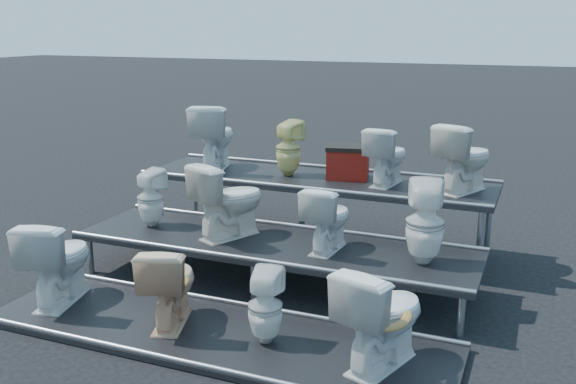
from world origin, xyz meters
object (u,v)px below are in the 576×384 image
at_px(toilet_0, 58,260).
at_px(toilet_1, 170,283).
at_px(red_crate, 348,164).
at_px(toilet_9, 288,148).
at_px(toilet_5, 229,200).
at_px(toilet_11, 464,158).
at_px(toilet_2, 265,306).
at_px(toilet_10, 387,156).
at_px(toilet_6, 328,218).
at_px(toilet_4, 150,198).
at_px(toilet_3, 382,315).
at_px(toilet_7, 425,222).
at_px(toilet_8, 214,136).

bearing_deg(toilet_0, toilet_1, 166.86).
bearing_deg(red_crate, toilet_9, 178.36).
relative_size(toilet_5, toilet_11, 1.06).
xyz_separation_m(toilet_2, toilet_11, (1.22, 2.60, 0.86)).
height_order(toilet_5, toilet_10, toilet_10).
bearing_deg(toilet_6, toilet_2, 89.72).
relative_size(toilet_0, toilet_4, 1.31).
relative_size(toilet_0, toilet_3, 1.01).
xyz_separation_m(toilet_7, toilet_11, (0.16, 1.30, 0.38)).
bearing_deg(toilet_7, toilet_10, -73.47).
xyz_separation_m(toilet_1, toilet_11, (2.14, 2.60, 0.80)).
relative_size(toilet_1, toilet_9, 1.12).
relative_size(toilet_9, toilet_11, 0.88).
xyz_separation_m(toilet_9, toilet_11, (2.07, 0.00, 0.04)).
relative_size(toilet_7, toilet_11, 1.05).
bearing_deg(toilet_4, toilet_2, 160.16).
bearing_deg(toilet_4, toilet_3, 169.80).
bearing_deg(red_crate, toilet_4, -153.99).
height_order(toilet_5, red_crate, toilet_5).
xyz_separation_m(toilet_5, toilet_8, (-0.88, 1.30, 0.41)).
xyz_separation_m(toilet_5, toilet_10, (1.36, 1.30, 0.33)).
relative_size(toilet_0, toilet_5, 1.04).
height_order(toilet_1, toilet_7, toilet_7).
relative_size(toilet_4, toilet_10, 0.96).
xyz_separation_m(toilet_0, toilet_1, (1.23, 0.00, -0.05)).
distance_m(toilet_7, toilet_10, 1.51).
bearing_deg(toilet_9, toilet_10, -163.23).
height_order(toilet_2, red_crate, red_crate).
relative_size(toilet_3, toilet_8, 1.01).
height_order(toilet_5, toilet_6, toilet_5).
bearing_deg(toilet_8, toilet_6, 133.32).
bearing_deg(toilet_10, toilet_5, 52.38).
xyz_separation_m(toilet_6, red_crate, (-0.24, 1.43, 0.24)).
height_order(toilet_0, toilet_6, toilet_6).
height_order(toilet_5, toilet_11, toilet_11).
relative_size(toilet_1, toilet_4, 1.16).
distance_m(toilet_5, toilet_9, 1.35).
bearing_deg(toilet_11, toilet_5, 54.82).
distance_m(toilet_5, toilet_8, 1.62).
bearing_deg(toilet_8, toilet_0, 70.52).
bearing_deg(toilet_9, toilet_3, 142.14).
distance_m(toilet_0, toilet_8, 2.73).
bearing_deg(toilet_8, toilet_10, 166.72).
bearing_deg(toilet_8, toilet_3, 124.46).
xyz_separation_m(toilet_4, toilet_5, (0.98, 0.00, 0.08)).
height_order(toilet_9, toilet_10, toilet_9).
relative_size(toilet_7, toilet_10, 1.19).
distance_m(toilet_2, toilet_9, 2.86).
height_order(toilet_0, toilet_10, toilet_10).
relative_size(toilet_0, toilet_1, 1.12).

